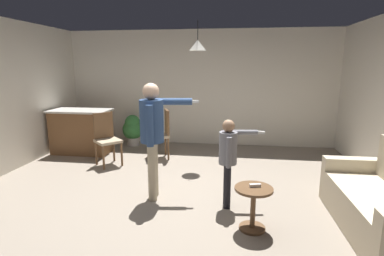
{
  "coord_description": "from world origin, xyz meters",
  "views": [
    {
      "loc": [
        0.82,
        -3.94,
        1.89
      ],
      "look_at": [
        0.23,
        0.25,
        1.0
      ],
      "focal_mm": 28.02,
      "sensor_mm": 36.0,
      "label": 1
    }
  ],
  "objects_px": {
    "side_table_by_couch": "(253,203)",
    "spare_remote_on_table": "(255,185)",
    "dining_chair_by_counter": "(106,137)",
    "dining_chair_near_wall": "(162,132)",
    "kitchen_counter": "(82,131)",
    "potted_plant_corner": "(133,129)",
    "person_adult": "(153,129)",
    "person_child": "(229,154)"
  },
  "relations": [
    {
      "from": "side_table_by_couch",
      "to": "spare_remote_on_table",
      "type": "relative_size",
      "value": 4.0
    },
    {
      "from": "dining_chair_by_counter",
      "to": "dining_chair_near_wall",
      "type": "height_order",
      "value": "same"
    },
    {
      "from": "kitchen_counter",
      "to": "potted_plant_corner",
      "type": "bearing_deg",
      "value": 38.97
    },
    {
      "from": "person_adult",
      "to": "side_table_by_couch",
      "type": "bearing_deg",
      "value": 55.93
    },
    {
      "from": "person_adult",
      "to": "dining_chair_near_wall",
      "type": "distance_m",
      "value": 1.99
    },
    {
      "from": "person_adult",
      "to": "spare_remote_on_table",
      "type": "height_order",
      "value": "person_adult"
    },
    {
      "from": "person_child",
      "to": "dining_chair_by_counter",
      "type": "distance_m",
      "value": 2.77
    },
    {
      "from": "side_table_by_couch",
      "to": "person_child",
      "type": "bearing_deg",
      "value": 118.45
    },
    {
      "from": "kitchen_counter",
      "to": "dining_chair_by_counter",
      "type": "xyz_separation_m",
      "value": [
        0.86,
        -0.67,
        0.07
      ]
    },
    {
      "from": "spare_remote_on_table",
      "to": "dining_chair_by_counter",
      "type": "bearing_deg",
      "value": 143.31
    },
    {
      "from": "side_table_by_couch",
      "to": "person_child",
      "type": "relative_size",
      "value": 0.43
    },
    {
      "from": "kitchen_counter",
      "to": "dining_chair_near_wall",
      "type": "height_order",
      "value": "dining_chair_near_wall"
    },
    {
      "from": "dining_chair_near_wall",
      "to": "potted_plant_corner",
      "type": "relative_size",
      "value": 1.35
    },
    {
      "from": "kitchen_counter",
      "to": "spare_remote_on_table",
      "type": "xyz_separation_m",
      "value": [
        3.53,
        -2.66,
        0.06
      ]
    },
    {
      "from": "kitchen_counter",
      "to": "spare_remote_on_table",
      "type": "relative_size",
      "value": 9.69
    },
    {
      "from": "person_child",
      "to": "dining_chair_near_wall",
      "type": "relative_size",
      "value": 1.2
    },
    {
      "from": "person_child",
      "to": "dining_chair_near_wall",
      "type": "height_order",
      "value": "person_child"
    },
    {
      "from": "person_adult",
      "to": "dining_chair_by_counter",
      "type": "xyz_separation_m",
      "value": [
        -1.3,
        1.33,
        -0.48
      ]
    },
    {
      "from": "kitchen_counter",
      "to": "side_table_by_couch",
      "type": "bearing_deg",
      "value": -37.37
    },
    {
      "from": "kitchen_counter",
      "to": "person_child",
      "type": "height_order",
      "value": "person_child"
    },
    {
      "from": "person_adult",
      "to": "person_child",
      "type": "relative_size",
      "value": 1.38
    },
    {
      "from": "dining_chair_near_wall",
      "to": "potted_plant_corner",
      "type": "distance_m",
      "value": 1.24
    },
    {
      "from": "dining_chair_by_counter",
      "to": "side_table_by_couch",
      "type": "bearing_deg",
      "value": 96.72
    },
    {
      "from": "person_adult",
      "to": "person_child",
      "type": "xyz_separation_m",
      "value": [
        1.06,
        -0.12,
        -0.28
      ]
    },
    {
      "from": "potted_plant_corner",
      "to": "spare_remote_on_table",
      "type": "distance_m",
      "value": 4.3
    },
    {
      "from": "side_table_by_couch",
      "to": "person_child",
      "type": "distance_m",
      "value": 0.76
    },
    {
      "from": "person_adult",
      "to": "person_child",
      "type": "height_order",
      "value": "person_adult"
    },
    {
      "from": "side_table_by_couch",
      "to": "person_adult",
      "type": "relative_size",
      "value": 0.31
    },
    {
      "from": "side_table_by_couch",
      "to": "dining_chair_near_wall",
      "type": "height_order",
      "value": "dining_chair_near_wall"
    },
    {
      "from": "potted_plant_corner",
      "to": "side_table_by_couch",
      "type": "bearing_deg",
      "value": -52.52
    },
    {
      "from": "person_child",
      "to": "dining_chair_by_counter",
      "type": "xyz_separation_m",
      "value": [
        -2.35,
        1.45,
        -0.2
      ]
    },
    {
      "from": "person_child",
      "to": "person_adult",
      "type": "bearing_deg",
      "value": -102.96
    },
    {
      "from": "person_child",
      "to": "spare_remote_on_table",
      "type": "xyz_separation_m",
      "value": [
        0.32,
        -0.53,
        -0.21
      ]
    },
    {
      "from": "kitchen_counter",
      "to": "potted_plant_corner",
      "type": "height_order",
      "value": "kitchen_counter"
    },
    {
      "from": "dining_chair_near_wall",
      "to": "spare_remote_on_table",
      "type": "height_order",
      "value": "dining_chair_near_wall"
    },
    {
      "from": "kitchen_counter",
      "to": "dining_chair_near_wall",
      "type": "bearing_deg",
      "value": -3.47
    },
    {
      "from": "side_table_by_couch",
      "to": "person_adult",
      "type": "bearing_deg",
      "value": 153.39
    },
    {
      "from": "kitchen_counter",
      "to": "dining_chair_by_counter",
      "type": "bearing_deg",
      "value": -37.94
    },
    {
      "from": "person_child",
      "to": "potted_plant_corner",
      "type": "distance_m",
      "value": 3.69
    },
    {
      "from": "side_table_by_couch",
      "to": "potted_plant_corner",
      "type": "xyz_separation_m",
      "value": [
        -2.62,
        3.42,
        0.08
      ]
    },
    {
      "from": "potted_plant_corner",
      "to": "spare_remote_on_table",
      "type": "bearing_deg",
      "value": -52.17
    },
    {
      "from": "side_table_by_couch",
      "to": "dining_chair_by_counter",
      "type": "bearing_deg",
      "value": 142.82
    }
  ]
}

